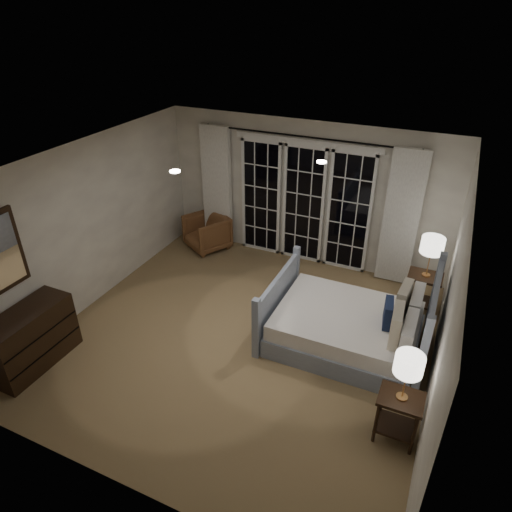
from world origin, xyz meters
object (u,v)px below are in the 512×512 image
at_px(bed, 351,327).
at_px(nightstand_left, 399,411).
at_px(armchair, 207,232).
at_px(nightstand_right, 423,288).
at_px(dresser, 31,338).
at_px(lamp_left, 409,365).
at_px(lamp_right, 432,246).

height_order(bed, nightstand_left, bed).
bearing_deg(armchair, nightstand_right, 24.19).
relative_size(nightstand_left, dresser, 0.53).
xyz_separation_m(nightstand_left, lamp_left, (0.00, 0.00, 0.66)).
bearing_deg(nightstand_left, dresser, -170.46).
relative_size(nightstand_right, lamp_right, 1.02).
bearing_deg(nightstand_left, lamp_left, 90.00).
xyz_separation_m(armchair, dresser, (-0.48, -3.67, 0.08)).
xyz_separation_m(nightstand_left, dresser, (-4.47, -0.75, 0.01)).
distance_m(bed, lamp_left, 1.70).
xyz_separation_m(nightstand_right, dresser, (-4.42, -3.25, -0.01)).
height_order(nightstand_left, lamp_right, lamp_right).
relative_size(bed, dresser, 1.82).
xyz_separation_m(nightstand_right, lamp_right, (0.00, 0.00, 0.72)).
relative_size(bed, nightstand_right, 3.26).
xyz_separation_m(nightstand_left, armchair, (-3.99, 2.92, -0.07)).
distance_m(lamp_right, armchair, 4.04).
bearing_deg(armchair, bed, 3.01).
relative_size(lamp_left, lamp_right, 0.91).
distance_m(bed, lamp_right, 1.66).
distance_m(lamp_left, armchair, 5.00).
xyz_separation_m(bed, armchair, (-3.17, 1.63, 0.01)).
height_order(nightstand_left, dresser, dresser).
distance_m(nightstand_left, nightstand_right, 2.50).
bearing_deg(armchair, nightstand_left, -5.95).
bearing_deg(nightstand_left, armchair, 143.84).
relative_size(lamp_left, dresser, 0.49).
xyz_separation_m(lamp_left, dresser, (-4.47, -0.75, -0.65)).
distance_m(lamp_right, dresser, 5.54).
height_order(nightstand_left, armchair, armchair).
relative_size(nightstand_left, armchair, 0.84).
bearing_deg(bed, nightstand_left, -57.45).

